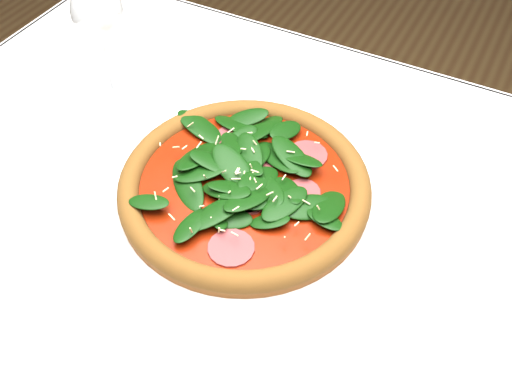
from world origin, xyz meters
The scene contains 4 objects.
dining_table centered at (0.00, 0.00, 0.65)m, with size 1.21×0.81×0.75m.
plate centered at (-0.04, 0.01, 0.76)m, with size 0.39×0.39×0.02m.
pizza centered at (-0.04, 0.01, 0.78)m, with size 0.37×0.37×0.04m.
wine_glass centered at (-0.34, 0.12, 0.88)m, with size 0.08×0.08×0.19m.
Camera 1 is at (0.21, -0.44, 1.33)m, focal length 40.00 mm.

